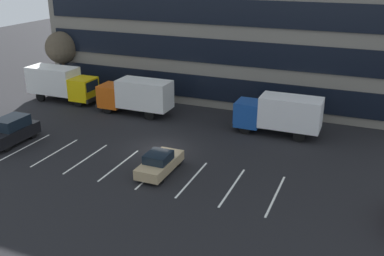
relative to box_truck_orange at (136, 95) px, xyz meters
The scene contains 8 objects.
ground_plane 8.89m from the box_truck_orange, 49.20° to the right, with size 120.00×120.00×0.00m, color black.
lot_markings 11.79m from the box_truck_orange, 60.81° to the right, with size 19.74×5.40×0.01m.
box_truck_orange is the anchor object (origin of this frame).
box_truck_blue 13.40m from the box_truck_orange, ahead, with size 7.12×2.36×3.30m.
box_truck_yellow 9.07m from the box_truck_orange, behind, with size 7.40×2.45×3.43m.
sedan_tan 12.60m from the box_truck_orange, 53.55° to the right, with size 1.77×4.23×1.52m.
suv_black 11.42m from the box_truck_orange, 119.97° to the right, with size 1.94×4.58×2.07m.
bare_tree 12.37m from the box_truck_orange, 160.12° to the left, with size 3.44×3.44×6.44m.
Camera 1 is at (14.21, -27.64, 13.71)m, focal length 41.24 mm.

